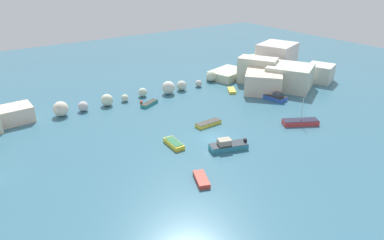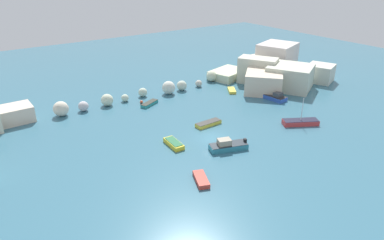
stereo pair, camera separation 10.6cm
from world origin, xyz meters
name	(u,v)px [view 1 (the left image)]	position (x,y,z in m)	size (l,w,h in m)	color
cove_water	(213,138)	(0.00, 0.00, 0.00)	(160.00, 160.00, 0.00)	#386B80
cliff_headland_right	(273,70)	(27.98, 14.58, 2.52)	(23.63, 22.34, 6.90)	beige
rock_breakwater	(147,92)	(0.32, 21.20, 1.11)	(38.63, 4.04, 2.60)	beige
channel_buoy	(141,102)	(-2.21, 18.79, 0.29)	(0.58, 0.58, 0.58)	#E04C28
moored_boat_0	(149,104)	(-1.36, 17.23, 0.29)	(4.01, 2.79, 0.58)	teal
moored_boat_1	(300,122)	(14.66, -4.19, 0.43)	(5.83, 4.34, 4.55)	#CE3B3D
moored_boat_2	(201,179)	(-8.01, -8.01, 0.29)	(2.50, 3.65, 0.57)	#C43D2F
moored_boat_3	(228,146)	(-0.34, -3.79, 0.58)	(5.66, 3.48, 1.67)	teal
moored_boat_4	(274,97)	(19.70, 6.24, 0.52)	(2.73, 5.08, 1.56)	blue
moored_boat_5	(208,123)	(2.27, 4.11, 0.31)	(4.41, 1.53, 0.61)	gold
moored_boat_6	(232,90)	(15.89, 14.18, 0.26)	(2.89, 3.47, 0.52)	yellow
moored_boat_7	(174,144)	(-5.96, 1.43, 0.35)	(1.67, 3.86, 0.72)	yellow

